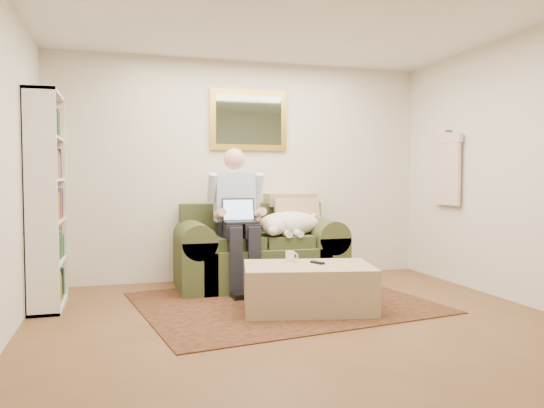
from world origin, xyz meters
name	(u,v)px	position (x,y,z in m)	size (l,w,h in m)	color
room_shell	(304,167)	(0.00, 0.35, 1.30)	(4.51, 5.00, 2.61)	brown
rug	(283,302)	(0.06, 1.13, 0.01)	(2.66, 2.13, 0.01)	black
sofa	(259,258)	(0.05, 2.00, 0.32)	(1.83, 0.93, 1.10)	#3D4725
seated_man	(238,219)	(-0.22, 1.84, 0.77)	(0.60, 0.86, 1.54)	#8CA4D8
laptop	(240,216)	(-0.22, 1.77, 0.81)	(0.35, 0.28, 0.26)	black
sleeping_dog	(289,224)	(0.38, 1.91, 0.70)	(0.75, 0.47, 0.28)	white
ottoman	(308,288)	(0.20, 0.80, 0.21)	(1.16, 0.74, 0.42)	tan
coffee_mug	(290,257)	(0.09, 1.00, 0.47)	(0.08, 0.08, 0.10)	white
tv_remote	(317,263)	(0.31, 0.83, 0.43)	(0.05, 0.15, 0.02)	black
bookshelf	(46,201)	(-2.10, 1.60, 1.00)	(0.28, 0.80, 2.00)	white
wall_mirror	(249,120)	(0.05, 2.47, 1.90)	(0.94, 0.04, 0.72)	gold
hanging_shirt	(447,166)	(2.19, 1.60, 1.35)	(0.06, 0.52, 0.90)	beige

